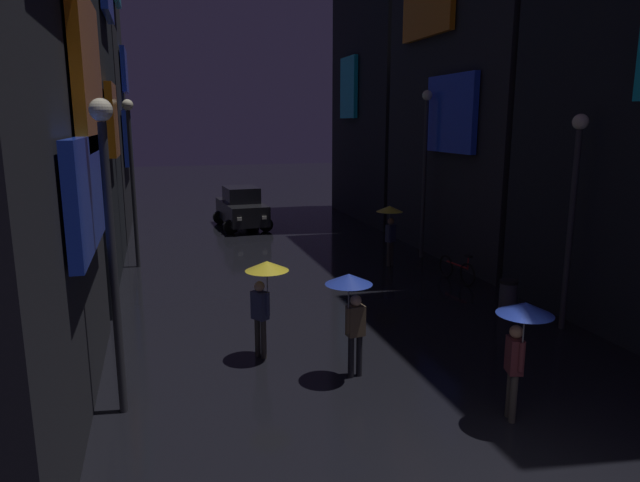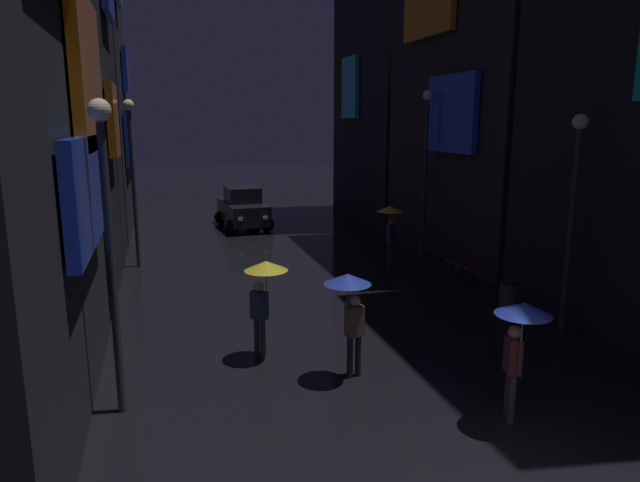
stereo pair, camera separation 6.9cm
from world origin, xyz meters
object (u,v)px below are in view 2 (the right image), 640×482
Objects in this scene: pedestrian_near_crossing_blue at (350,296)px; pedestrian_far_right_blue at (520,328)px; streetlamp_right_far at (426,156)px; trash_bin at (508,298)px; pedestrian_foreground_left_yellow at (390,219)px; bicycle_parked_at_storefront at (457,270)px; streetlamp_right_near at (574,197)px; car_distant at (243,208)px; streetlamp_left_near at (108,223)px; pedestrian_midstreet_centre_yellow at (264,282)px; streetlamp_left_far at (132,165)px.

pedestrian_far_right_blue is at bearing -48.57° from pedestrian_near_crossing_blue.
trash_bin is at bearing -96.20° from streetlamp_right_far.
pedestrian_foreground_left_yellow is 1.17× the size of bicycle_parked_at_storefront.
streetlamp_right_near reaches higher than trash_bin.
streetlamp_right_far is at bearing 71.54° from pedestrian_far_right_blue.
pedestrian_near_crossing_blue is 1.17× the size of bicycle_parked_at_storefront.
car_distant is 14.97m from trash_bin.
streetlamp_right_far is at bearing 41.97° from streetlamp_left_near.
streetlamp_left_near reaches higher than bicycle_parked_at_storefront.
pedestrian_near_crossing_blue reaches higher than car_distant.
streetlamp_left_near is (-10.00, -1.32, 0.10)m from streetlamp_right_near.
pedestrian_midstreet_centre_yellow is 9.43m from streetlamp_left_far.
pedestrian_midstreet_centre_yellow is 0.50× the size of car_distant.
car_distant is at bearing 108.66° from trash_bin.
bicycle_parked_at_storefront is (6.81, 4.14, -1.28)m from pedestrian_midstreet_centre_yellow.
streetlamp_right_far is (3.74, 11.19, 2.03)m from pedestrian_far_right_blue.
pedestrian_near_crossing_blue is at bearing -117.57° from pedestrian_foreground_left_yellow.
pedestrian_foreground_left_yellow is at bearing 104.13° from streetlamp_right_near.
streetlamp_right_far reaches higher than pedestrian_near_crossing_blue.
streetlamp_left_near is (-6.26, 2.20, 1.65)m from pedestrian_far_right_blue.
bicycle_parked_at_storefront is 12.14m from car_distant.
bicycle_parked_at_storefront is 11.12m from streetlamp_left_far.
streetlamp_left_far is 10.39m from streetlamp_left_near.
pedestrian_midstreet_centre_yellow is at bearing -72.44° from streetlamp_left_far.
pedestrian_near_crossing_blue is 3.14m from pedestrian_far_right_blue.
streetlamp_left_far is (-8.31, 2.34, 1.83)m from pedestrian_foreground_left_yellow.
pedestrian_near_crossing_blue reaches higher than trash_bin.
streetlamp_right_far is (5.81, 8.84, 2.03)m from pedestrian_near_crossing_blue.
pedestrian_midstreet_centre_yellow is 0.40× the size of streetlamp_left_near.
pedestrian_near_crossing_blue reaches higher than bicycle_parked_at_storefront.
pedestrian_far_right_blue is 0.50× the size of car_distant.
pedestrian_midstreet_centre_yellow is at bearing -96.48° from car_distant.
pedestrian_far_right_blue is 0.40× the size of streetlamp_left_near.
bicycle_parked_at_storefront is 5.23m from streetlamp_right_near.
pedestrian_midstreet_centre_yellow is 1.00× the size of pedestrian_far_right_blue.
pedestrian_foreground_left_yellow is at bearing -15.74° from streetlamp_left_far.
streetlamp_left_near is at bearing -105.11° from car_distant.
streetlamp_left_far is 6.03× the size of trash_bin.
pedestrian_foreground_left_yellow is 9.50m from car_distant.
car_distant is at bearing 88.87° from pedestrian_near_crossing_blue.
bicycle_parked_at_storefront is 4.68m from streetlamp_right_far.
streetlamp_right_far is at bearing 45.86° from pedestrian_midstreet_centre_yellow.
streetlamp_left_far is (-6.26, 12.59, 1.83)m from pedestrian_far_right_blue.
pedestrian_near_crossing_blue is 0.35× the size of streetlamp_right_far.
pedestrian_far_right_blue is 5.76m from trash_bin.
car_distant is 8.19m from streetlamp_left_far.
bicycle_parked_at_storefront is 0.34× the size of streetlamp_left_near.
streetlamp_right_far is (5.49, -7.73, 2.77)m from car_distant.
car_distant is at bearing 109.61° from streetlamp_right_near.
bicycle_parked_at_storefront is at bearing 30.73° from streetlamp_left_near.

